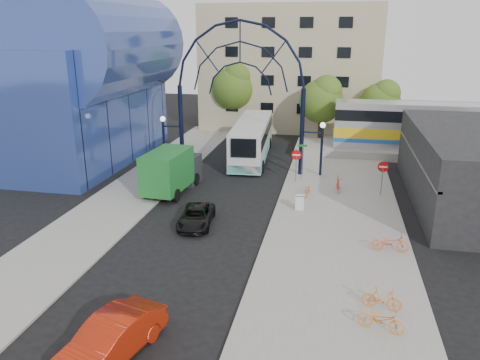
% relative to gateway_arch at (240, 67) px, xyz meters
% --- Properties ---
extents(ground, '(120.00, 120.00, 0.00)m').
position_rel_gateway_arch_xyz_m(ground, '(0.00, -14.00, -8.56)').
color(ground, black).
rests_on(ground, ground).
extents(sidewalk_east, '(8.00, 56.00, 0.12)m').
position_rel_gateway_arch_xyz_m(sidewalk_east, '(8.00, -10.00, -8.50)').
color(sidewalk_east, gray).
rests_on(sidewalk_east, ground).
extents(plaza_west, '(5.00, 50.00, 0.12)m').
position_rel_gateway_arch_xyz_m(plaza_west, '(-6.50, -8.00, -8.50)').
color(plaza_west, gray).
rests_on(plaza_west, ground).
extents(gateway_arch, '(13.64, 0.44, 12.10)m').
position_rel_gateway_arch_xyz_m(gateway_arch, '(0.00, 0.00, 0.00)').
color(gateway_arch, black).
rests_on(gateway_arch, ground).
extents(stop_sign, '(0.80, 0.07, 2.50)m').
position_rel_gateway_arch_xyz_m(stop_sign, '(4.80, -2.00, -6.56)').
color(stop_sign, slate).
rests_on(stop_sign, sidewalk_east).
extents(do_not_enter_sign, '(0.76, 0.07, 2.48)m').
position_rel_gateway_arch_xyz_m(do_not_enter_sign, '(11.00, -4.00, -6.58)').
color(do_not_enter_sign, slate).
rests_on(do_not_enter_sign, sidewalk_east).
extents(street_name_sign, '(0.70, 0.70, 2.80)m').
position_rel_gateway_arch_xyz_m(street_name_sign, '(5.20, -1.40, -6.43)').
color(street_name_sign, slate).
rests_on(street_name_sign, sidewalk_east).
extents(sandwich_board, '(0.55, 0.61, 0.99)m').
position_rel_gateway_arch_xyz_m(sandwich_board, '(5.60, -8.02, -7.81)').
color(sandwich_board, white).
rests_on(sandwich_board, sidewalk_east).
extents(transit_hall, '(16.50, 18.00, 14.50)m').
position_rel_gateway_arch_xyz_m(transit_hall, '(-15.30, 1.00, -1.86)').
color(transit_hall, '#32499A').
rests_on(transit_hall, ground).
extents(commercial_block_east, '(6.00, 16.00, 5.00)m').
position_rel_gateway_arch_xyz_m(commercial_block_east, '(16.00, -4.00, -6.06)').
color(commercial_block_east, black).
rests_on(commercial_block_east, ground).
extents(apartment_block, '(20.00, 12.10, 14.00)m').
position_rel_gateway_arch_xyz_m(apartment_block, '(2.00, 20.97, -1.55)').
color(apartment_block, tan).
rests_on(apartment_block, ground).
extents(train_platform, '(32.00, 5.00, 0.80)m').
position_rel_gateway_arch_xyz_m(train_platform, '(20.00, 8.00, -8.16)').
color(train_platform, gray).
rests_on(train_platform, ground).
extents(train_car, '(25.10, 3.05, 4.20)m').
position_rel_gateway_arch_xyz_m(train_car, '(20.00, 8.00, -5.66)').
color(train_car, '#B7B7BC').
rests_on(train_car, train_platform).
extents(tree_north_a, '(4.48, 4.48, 7.00)m').
position_rel_gateway_arch_xyz_m(tree_north_a, '(6.12, 11.93, -3.95)').
color(tree_north_a, '#382314').
rests_on(tree_north_a, ground).
extents(tree_north_b, '(5.12, 5.12, 8.00)m').
position_rel_gateway_arch_xyz_m(tree_north_b, '(-3.88, 15.93, -3.29)').
color(tree_north_b, '#382314').
rests_on(tree_north_b, ground).
extents(tree_north_c, '(4.16, 4.16, 6.50)m').
position_rel_gateway_arch_xyz_m(tree_north_c, '(12.12, 13.93, -4.28)').
color(tree_north_c, '#382314').
rests_on(tree_north_c, ground).
extents(city_bus, '(3.60, 12.57, 3.41)m').
position_rel_gateway_arch_xyz_m(city_bus, '(0.19, 4.60, -6.77)').
color(city_bus, silver).
rests_on(city_bus, ground).
extents(green_truck, '(2.81, 6.50, 3.21)m').
position_rel_gateway_arch_xyz_m(green_truck, '(-3.82, -5.82, -6.95)').
color(green_truck, black).
rests_on(green_truck, ground).
extents(black_suv, '(2.31, 4.23, 1.12)m').
position_rel_gateway_arch_xyz_m(black_suv, '(-0.35, -11.48, -7.99)').
color(black_suv, black).
rests_on(black_suv, ground).
extents(red_sedan, '(2.89, 5.04, 1.57)m').
position_rel_gateway_arch_xyz_m(red_sedan, '(0.12, -23.68, -7.77)').
color(red_sedan, '#A61E0A').
rests_on(red_sedan, ground).
extents(bike_near_a, '(0.74, 1.64, 0.83)m').
position_rel_gateway_arch_xyz_m(bike_near_a, '(5.93, -5.07, -8.02)').
color(bike_near_a, orange).
rests_on(bike_near_a, sidewalk_east).
extents(bike_near_b, '(0.58, 1.76, 1.04)m').
position_rel_gateway_arch_xyz_m(bike_near_b, '(8.01, -3.60, -7.92)').
color(bike_near_b, red).
rests_on(bike_near_b, sidewalk_east).
extents(bike_far_a, '(1.93, 0.70, 1.01)m').
position_rel_gateway_arch_xyz_m(bike_far_a, '(10.79, -13.00, -7.93)').
color(bike_far_a, '#E6592E').
rests_on(bike_far_a, sidewalk_east).
extents(bike_far_b, '(1.71, 0.77, 0.99)m').
position_rel_gateway_arch_xyz_m(bike_far_b, '(9.92, -18.65, -7.94)').
color(bike_far_b, orange).
rests_on(bike_far_b, sidewalk_east).
extents(bike_far_c, '(1.93, 1.05, 0.96)m').
position_rel_gateway_arch_xyz_m(bike_far_c, '(9.76, -20.18, -7.95)').
color(bike_far_c, orange).
rests_on(bike_far_c, sidewalk_east).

